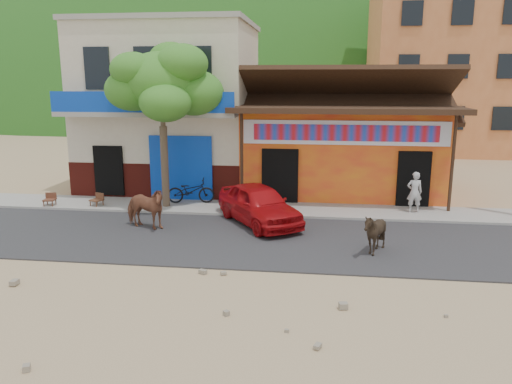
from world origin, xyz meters
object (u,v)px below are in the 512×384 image
(red_car, at_px, (259,204))
(cafe_chair_right, at_px, (49,194))
(tree, at_px, (163,126))
(cow_dark, at_px, (375,233))
(cow_tan, at_px, (145,208))
(scooter, at_px, (191,191))
(pedestrian, at_px, (414,192))
(cafe_chair_left, at_px, (96,194))

(red_car, relative_size, cafe_chair_right, 4.52)
(tree, bearing_deg, cow_dark, -29.61)
(cow_tan, relative_size, scooter, 0.90)
(cow_tan, bearing_deg, pedestrian, -54.59)
(cow_tan, relative_size, pedestrian, 1.11)
(red_car, bearing_deg, cafe_chair_right, 137.86)
(pedestrian, height_order, cafe_chair_left, pedestrian)
(scooter, bearing_deg, pedestrian, -100.94)
(cafe_chair_left, distance_m, cafe_chair_right, 1.79)
(pedestrian, bearing_deg, cow_dark, 65.23)
(tree, distance_m, pedestrian, 9.38)
(pedestrian, xyz_separation_m, cafe_chair_left, (-11.72, -0.58, -0.30))
(tree, bearing_deg, scooter, 34.92)
(cow_tan, distance_m, scooter, 3.28)
(tree, bearing_deg, pedestrian, 1.72)
(cow_dark, bearing_deg, cafe_chair_right, -128.58)
(cow_tan, bearing_deg, tree, 19.94)
(cow_dark, xyz_separation_m, red_car, (-3.55, 2.53, 0.07))
(scooter, bearing_deg, tree, 116.02)
(cafe_chair_right, bearing_deg, cafe_chair_left, -1.50)
(cow_tan, bearing_deg, scooter, 5.13)
(cow_tan, xyz_separation_m, pedestrian, (8.99, 2.91, 0.13))
(red_car, distance_m, scooter, 3.63)
(red_car, bearing_deg, cafe_chair_left, 134.04)
(cafe_chair_left, relative_size, cafe_chair_right, 1.00)
(tree, distance_m, scooter, 2.71)
(scooter, bearing_deg, cafe_chair_left, 95.37)
(cow_dark, xyz_separation_m, scooter, (-6.45, 4.70, -0.04))
(cow_dark, height_order, red_car, red_car)
(scooter, xyz_separation_m, cafe_chair_right, (-5.21, -1.07, -0.04))
(cafe_chair_right, bearing_deg, pedestrian, -4.46)
(cow_tan, distance_m, cow_dark, 7.31)
(scooter, height_order, pedestrian, pedestrian)
(cow_dark, relative_size, pedestrian, 0.81)
(red_car, bearing_deg, tree, 122.28)
(red_car, height_order, cafe_chair_right, red_car)
(cafe_chair_left, bearing_deg, cow_tan, -17.83)
(scooter, bearing_deg, red_car, -135.69)
(tree, distance_m, cow_dark, 8.72)
(cow_tan, bearing_deg, cow_dark, -84.32)
(scooter, xyz_separation_m, pedestrian, (8.29, -0.29, 0.26))
(tree, relative_size, red_car, 1.52)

